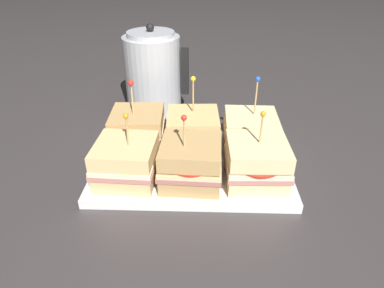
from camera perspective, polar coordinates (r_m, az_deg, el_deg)
The scene contains 9 objects.
ground_plane at distance 0.72m, azimuth -0.00°, elevation -4.14°, with size 6.00×6.00×0.00m, color #383333.
serving_platter at distance 0.71m, azimuth -0.00°, elevation -3.55°, with size 0.39×0.26×0.02m.
sandwich_front_left at distance 0.65m, azimuth -10.89°, elevation -2.85°, with size 0.12×0.12×0.14m.
sandwich_front_center at distance 0.63m, azimuth -0.25°, elevation -3.10°, with size 0.12×0.12×0.14m.
sandwich_front_right at distance 0.64m, azimuth 10.70°, elevation -3.01°, with size 0.12×0.12×0.14m.
sandwich_back_left at distance 0.75m, azimuth -9.00°, elevation 2.37°, with size 0.12×0.12×0.15m.
sandwich_back_center at distance 0.74m, azimuth 0.19°, elevation 2.29°, with size 0.12×0.12×0.16m.
sandwich_back_right at distance 0.74m, azimuth 9.69°, elevation 1.99°, with size 0.12×0.12×0.16m.
kettle_steel at distance 0.94m, azimuth -6.47°, elevation 11.65°, with size 0.17×0.15×0.23m.
Camera 1 is at (0.02, -0.59, 0.41)m, focal length 32.00 mm.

